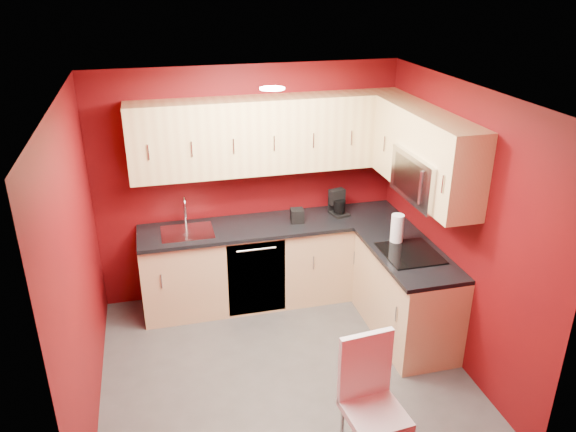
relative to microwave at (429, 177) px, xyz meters
name	(u,v)px	position (x,y,z in m)	size (l,w,h in m)	color
floor	(282,367)	(-1.39, -0.20, -1.66)	(3.20, 3.20, 0.00)	#494644
ceiling	(281,94)	(-1.39, -0.20, 0.84)	(3.20, 3.20, 0.00)	white
wall_back	(249,184)	(-1.39, 1.30, -0.41)	(3.20, 3.20, 0.00)	#60090B
wall_front	(341,357)	(-1.39, -1.70, -0.41)	(3.20, 3.20, 0.00)	#60090B
wall_left	(78,269)	(-2.99, -0.20, -0.41)	(3.00, 3.00, 0.00)	#60090B
wall_right	(456,226)	(0.21, -0.20, -0.41)	(3.00, 3.00, 0.00)	#60090B
base_cabinets_back	(274,262)	(-1.19, 1.00, -1.22)	(2.80, 0.60, 0.87)	tan
base_cabinets_right	(405,294)	(-0.09, 0.05, -1.22)	(0.60, 1.30, 0.87)	tan
countertop_back	(274,225)	(-1.19, 0.99, -0.77)	(2.80, 0.63, 0.04)	black
countertop_right	(409,254)	(-0.11, 0.04, -0.77)	(0.63, 1.27, 0.04)	black
upper_cabinets_back	(270,135)	(-1.19, 1.13, 0.17)	(2.80, 0.35, 0.75)	#E5CA81
upper_cabinets_right	(423,144)	(0.03, 0.24, 0.23)	(0.35, 1.55, 0.75)	#E5CA81
microwave	(429,177)	(0.00, 0.00, 0.00)	(0.42, 0.76, 0.42)	silver
cooktop	(410,253)	(-0.11, 0.00, -0.74)	(0.50, 0.55, 0.01)	black
sink	(187,228)	(-2.09, 1.00, -0.72)	(0.52, 0.42, 0.35)	silver
dishwasher_front	(257,278)	(-1.44, 0.71, -1.22)	(0.60, 0.02, 0.82)	black
downlight	(272,88)	(-1.39, 0.10, 0.82)	(0.20, 0.20, 0.01)	white
coffee_maker	(339,203)	(-0.46, 1.03, -0.61)	(0.16, 0.22, 0.27)	black
napkin_holder	(297,216)	(-0.95, 0.96, -0.68)	(0.13, 0.13, 0.14)	black
paper_towel	(397,229)	(-0.14, 0.26, -0.61)	(0.16, 0.16, 0.29)	white
dining_chair	(375,408)	(-1.01, -1.40, -1.15)	(0.41, 0.43, 1.01)	silver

